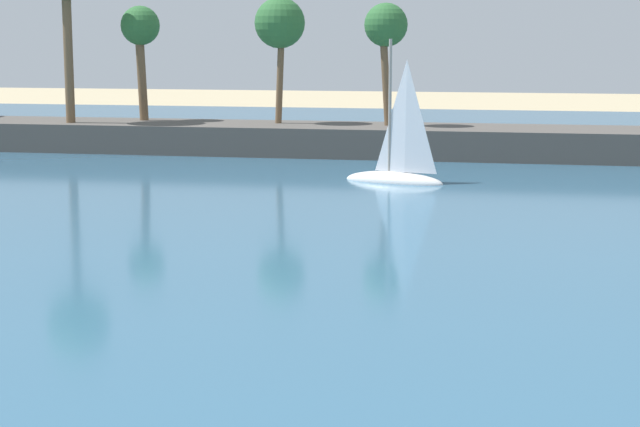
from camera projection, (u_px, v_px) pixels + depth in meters
The scene contains 3 objects.
sea at pixel (460, 169), 57.59m from camera, with size 220.00×91.09×0.06m, color #33607F.
palm_headland at pixel (444, 106), 62.70m from camera, with size 112.22×6.90×13.27m.
sailboat_near_shore at pixel (396, 168), 52.08m from camera, with size 5.35×2.97×7.42m.
Camera 1 is at (3.40, -5.37, 7.20)m, focal length 59.93 mm.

